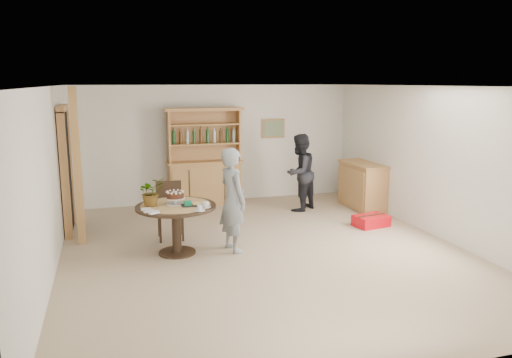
% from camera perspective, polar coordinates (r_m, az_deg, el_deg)
% --- Properties ---
extents(ground, '(7.00, 7.00, 0.00)m').
position_cam_1_polar(ground, '(7.76, 0.96, -8.24)').
color(ground, tan).
rests_on(ground, ground).
extents(room_shell, '(6.04, 7.04, 2.52)m').
position_cam_1_polar(room_shell, '(7.38, 1.01, 4.65)').
color(room_shell, white).
rests_on(room_shell, ground).
extents(doorway, '(0.13, 1.10, 2.18)m').
position_cam_1_polar(doorway, '(9.12, -20.91, 1.13)').
color(doorway, black).
rests_on(doorway, ground).
extents(pine_post, '(0.12, 0.12, 2.50)m').
position_cam_1_polar(pine_post, '(8.30, -19.74, 1.29)').
color(pine_post, '#AD7A49').
rests_on(pine_post, ground).
extents(hutch, '(1.62, 0.54, 2.04)m').
position_cam_1_polar(hutch, '(10.57, -5.90, 0.78)').
color(hutch, tan).
rests_on(hutch, ground).
extents(sideboard, '(0.54, 1.26, 0.94)m').
position_cam_1_polar(sideboard, '(10.47, 12.03, -0.71)').
color(sideboard, tan).
rests_on(sideboard, ground).
extents(dining_table, '(1.20, 1.20, 0.76)m').
position_cam_1_polar(dining_table, '(7.58, -9.12, -4.06)').
color(dining_table, black).
rests_on(dining_table, ground).
extents(dining_chair, '(0.44, 0.44, 0.95)m').
position_cam_1_polar(dining_chair, '(8.40, -9.84, -3.09)').
color(dining_chair, black).
rests_on(dining_chair, ground).
extents(birthday_cake, '(0.30, 0.30, 0.20)m').
position_cam_1_polar(birthday_cake, '(7.56, -9.24, -1.93)').
color(birthday_cake, white).
rests_on(birthday_cake, dining_table).
extents(flower_vase, '(0.47, 0.44, 0.42)m').
position_cam_1_polar(flower_vase, '(7.51, -11.90, -1.44)').
color(flower_vase, '#3F7233').
rests_on(flower_vase, dining_table).
extents(gift_tray, '(0.30, 0.20, 0.08)m').
position_cam_1_polar(gift_tray, '(7.45, -7.40, -2.85)').
color(gift_tray, black).
rests_on(gift_tray, dining_table).
extents(coffee_cup_a, '(0.15, 0.15, 0.09)m').
position_cam_1_polar(coffee_cup_a, '(7.33, -5.77, -2.94)').
color(coffee_cup_a, silver).
rests_on(coffee_cup_a, dining_table).
extents(coffee_cup_b, '(0.15, 0.15, 0.08)m').
position_cam_1_polar(coffee_cup_b, '(7.14, -6.46, -3.36)').
color(coffee_cup_b, silver).
rests_on(coffee_cup_b, dining_table).
extents(napkins, '(0.24, 0.33, 0.03)m').
position_cam_1_polar(napkins, '(7.20, -12.07, -3.58)').
color(napkins, white).
rests_on(napkins, dining_table).
extents(teen_boy, '(0.52, 0.66, 1.60)m').
position_cam_1_polar(teen_boy, '(7.59, -2.69, -2.39)').
color(teen_boy, gray).
rests_on(teen_boy, ground).
extents(adult_person, '(0.95, 0.92, 1.55)m').
position_cam_1_polar(adult_person, '(10.03, 5.00, 0.75)').
color(adult_person, black).
rests_on(adult_person, ground).
extents(red_suitcase, '(0.66, 0.50, 0.21)m').
position_cam_1_polar(red_suitcase, '(9.25, 13.02, -4.67)').
color(red_suitcase, red).
rests_on(red_suitcase, ground).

